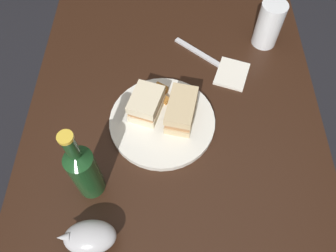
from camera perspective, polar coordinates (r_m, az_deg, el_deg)
ground_plane at (r=1.58m, az=0.60°, el=-15.47°), size 6.00×6.00×0.00m
dining_table at (r=1.23m, az=0.76°, el=-10.86°), size 1.27×0.83×0.75m
plate at (r=0.90m, az=-1.01°, el=0.82°), size 0.29×0.29×0.02m
sandwich_half_left at (r=0.87m, az=2.32°, el=2.78°), size 0.13×0.09×0.07m
sandwich_half_right at (r=0.88m, az=-3.80°, el=3.86°), size 0.12×0.10×0.07m
potato_wedge_front at (r=0.94m, az=-1.22°, el=6.55°), size 0.04×0.04×0.02m
potato_wedge_middle at (r=0.92m, az=-4.07°, el=4.75°), size 0.05×0.05×0.02m
potato_wedge_back at (r=0.93m, az=-0.84°, el=4.97°), size 0.04×0.04×0.02m
potato_wedge_left_edge at (r=0.93m, az=1.45°, el=5.22°), size 0.04×0.02×0.02m
pint_glass at (r=1.10m, az=17.03°, el=16.16°), size 0.08×0.08×0.15m
gravy_boat at (r=0.77m, az=-13.55°, el=-18.32°), size 0.08×0.13×0.06m
cider_bottle at (r=0.76m, az=-14.47°, el=-7.46°), size 0.07×0.07×0.26m
napkin at (r=1.02m, az=11.06°, el=8.91°), size 0.13×0.12×0.01m
fork at (r=1.07m, az=5.29°, el=12.62°), size 0.13×0.15×0.01m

